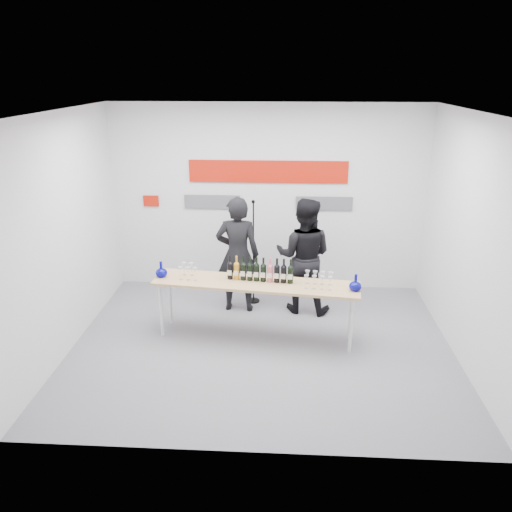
# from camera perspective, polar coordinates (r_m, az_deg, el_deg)

# --- Properties ---
(ground) EXTENTS (5.00, 5.00, 0.00)m
(ground) POSITION_cam_1_polar(r_m,az_deg,el_deg) (6.76, 0.64, -10.13)
(ground) COLOR slate
(ground) RESTS_ON ground
(back_wall) EXTENTS (5.00, 0.04, 3.00)m
(back_wall) POSITION_cam_1_polar(r_m,az_deg,el_deg) (8.06, 1.36, 6.51)
(back_wall) COLOR silver
(back_wall) RESTS_ON ground
(signage) EXTENTS (3.38, 0.02, 0.79)m
(signage) POSITION_cam_1_polar(r_m,az_deg,el_deg) (7.96, 0.97, 8.61)
(signage) COLOR #B51707
(signage) RESTS_ON back_wall
(tasting_table) EXTENTS (2.77, 0.86, 0.82)m
(tasting_table) POSITION_cam_1_polar(r_m,az_deg,el_deg) (6.61, -0.05, -3.51)
(tasting_table) COLOR tan
(tasting_table) RESTS_ON ground
(wine_bottles) EXTENTS (0.89, 0.18, 0.33)m
(wine_bottles) POSITION_cam_1_polar(r_m,az_deg,el_deg) (6.57, 0.46, -1.53)
(wine_bottles) COLOR black
(wine_bottles) RESTS_ON tasting_table
(decanter_left) EXTENTS (0.16, 0.16, 0.21)m
(decanter_left) POSITION_cam_1_polar(r_m,az_deg,el_deg) (6.85, -10.78, -1.48)
(decanter_left) COLOR #060777
(decanter_left) RESTS_ON tasting_table
(decanter_right) EXTENTS (0.16, 0.16, 0.21)m
(decanter_right) POSITION_cam_1_polar(r_m,az_deg,el_deg) (6.44, 11.30, -2.97)
(decanter_right) COLOR #060777
(decanter_right) RESTS_ON tasting_table
(glasses_left) EXTENTS (0.26, 0.25, 0.18)m
(glasses_left) POSITION_cam_1_polar(r_m,az_deg,el_deg) (6.74, -7.78, -1.79)
(glasses_left) COLOR silver
(glasses_left) RESTS_ON tasting_table
(glasses_right) EXTENTS (0.38, 0.26, 0.18)m
(glasses_right) POSITION_cam_1_polar(r_m,az_deg,el_deg) (6.47, 7.15, -2.75)
(glasses_right) COLOR silver
(glasses_right) RESTS_ON tasting_table
(presenter_left) EXTENTS (0.65, 0.44, 1.76)m
(presenter_left) POSITION_cam_1_polar(r_m,az_deg,el_deg) (7.37, -2.11, 0.14)
(presenter_left) COLOR black
(presenter_left) RESTS_ON ground
(presenter_right) EXTENTS (0.96, 0.81, 1.74)m
(presenter_right) POSITION_cam_1_polar(r_m,az_deg,el_deg) (7.38, 5.47, 0.00)
(presenter_right) COLOR black
(presenter_right) RESTS_ON ground
(mic_stand) EXTENTS (0.19, 0.19, 1.66)m
(mic_stand) POSITION_cam_1_polar(r_m,az_deg,el_deg) (7.74, -0.29, -1.82)
(mic_stand) COLOR black
(mic_stand) RESTS_ON ground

